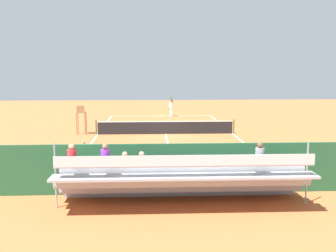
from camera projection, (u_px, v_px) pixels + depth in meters
The scene contains 12 objects.
ground_plane at pixel (165, 134), 29.84m from camera, with size 60.00×60.00×0.00m, color #BC6033.
court_line_markings at pixel (165, 134), 29.87m from camera, with size 10.10×22.20×0.01m.
tennis_net at pixel (165, 127), 29.76m from camera, with size 10.30×0.10×1.07m.
backdrop_wall at pixel (180, 168), 15.86m from camera, with size 18.00×0.16×2.00m, color #235633.
bleacher_stand at pixel (181, 179), 14.52m from camera, with size 9.06×2.40×2.48m.
umpire_chair at pixel (81, 117), 29.52m from camera, with size 0.67×0.67×2.14m.
courtside_bench at pixel (260, 173), 16.80m from camera, with size 1.80×0.40×0.93m.
equipment_bag at pixel (225, 183), 16.66m from camera, with size 0.90×0.36×0.36m, color #334C8C.
tennis_player at pixel (171, 106), 40.29m from camera, with size 0.46×0.56×1.93m.
tennis_racket at pixel (162, 115), 41.00m from camera, with size 0.34×0.58×0.03m.
tennis_ball_near at pixel (152, 117), 39.55m from camera, with size 0.07×0.07×0.07m, color #CCDB33.
line_judge at pixel (83, 164), 16.43m from camera, with size 0.43×0.55×1.93m.
Camera 1 is at (1.19, 29.40, 5.00)m, focal length 43.04 mm.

